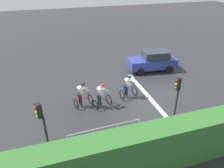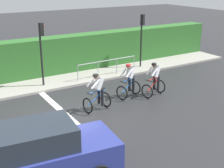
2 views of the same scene
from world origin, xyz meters
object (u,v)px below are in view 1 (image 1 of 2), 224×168
cyclist_lead (82,95)px  car_navy (153,61)px  cyclist_second (102,96)px  pedestrian_railing_kerbside (105,130)px  traffic_light_near_crossing (176,97)px  traffic_light_far_junction (43,126)px  cyclist_mid (128,87)px

cyclist_lead → car_navy: size_ratio=0.39×
cyclist_second → pedestrian_railing_kerbside: 3.21m
traffic_light_near_crossing → cyclist_lead: bearing=46.7°
cyclist_second → traffic_light_far_junction: 5.27m
cyclist_mid → traffic_light_near_crossing: size_ratio=0.50×
traffic_light_far_junction → pedestrian_railing_kerbside: (0.58, -2.80, -1.42)m
cyclist_lead → cyclist_second: size_ratio=1.00×
cyclist_mid → car_navy: car_navy is taller
pedestrian_railing_kerbside → traffic_light_far_junction: bearing=101.7°
car_navy → pedestrian_railing_kerbside: 9.72m
pedestrian_railing_kerbside → cyclist_second: bearing=-11.7°
cyclist_lead → car_navy: car_navy is taller
cyclist_lead → traffic_light_far_junction: (-4.19, 2.30, 1.43)m
car_navy → traffic_light_near_crossing: bearing=160.2°
car_navy → traffic_light_far_junction: size_ratio=1.28×
cyclist_second → cyclist_mid: size_ratio=1.00×
cyclist_second → cyclist_lead: bearing=67.6°
traffic_light_near_crossing → traffic_light_far_junction: size_ratio=1.00×
cyclist_mid → cyclist_second: bearing=105.8°
cyclist_lead → car_navy: 7.83m
car_navy → cyclist_mid: bearing=134.1°
traffic_light_far_junction → pedestrian_railing_kerbside: size_ratio=0.87×
traffic_light_far_junction → pedestrian_railing_kerbside: traffic_light_far_junction is taller
traffic_light_near_crossing → traffic_light_far_junction: bearing=92.4°
cyclist_second → pedestrian_railing_kerbside: (-3.14, 0.65, 0.00)m
car_navy → pedestrian_railing_kerbside: size_ratio=1.11×
cyclist_second → car_navy: (4.17, -5.76, 0.08)m
cyclist_lead → traffic_light_near_crossing: size_ratio=0.50×
cyclist_second → cyclist_mid: same height
cyclist_second → traffic_light_near_crossing: traffic_light_near_crossing is taller
cyclist_mid → pedestrian_railing_kerbside: bearing=144.1°
cyclist_mid → traffic_light_near_crossing: bearing=-166.5°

